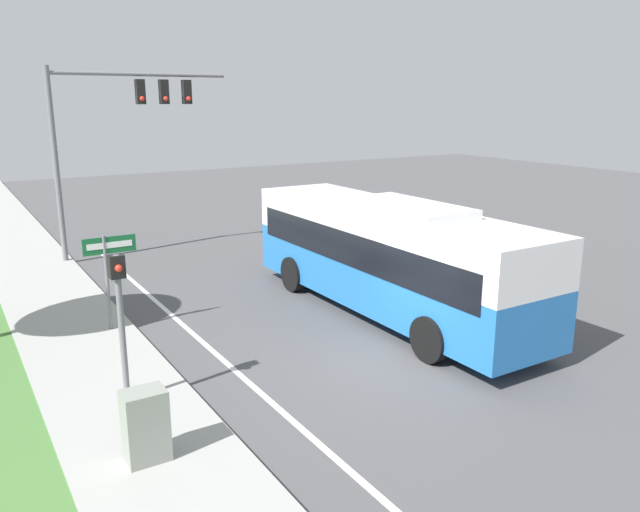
% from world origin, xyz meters
% --- Properties ---
extents(ground_plane, '(80.00, 80.00, 0.00)m').
position_xyz_m(ground_plane, '(0.00, 0.00, 0.00)').
color(ground_plane, '#4C4C4F').
extents(sidewalk, '(2.80, 80.00, 0.12)m').
position_xyz_m(sidewalk, '(-6.20, 0.00, 0.06)').
color(sidewalk, '#9E9E99').
rests_on(sidewalk, ground_plane).
extents(lane_divider_near, '(0.14, 30.00, 0.01)m').
position_xyz_m(lane_divider_near, '(-3.60, 0.00, 0.00)').
color(lane_divider_near, silver).
rests_on(lane_divider_near, ground_plane).
extents(bus, '(2.71, 10.31, 3.25)m').
position_xyz_m(bus, '(1.62, 2.76, 1.77)').
color(bus, '#236BB7').
rests_on(bus, ground_plane).
extents(signal_gantry, '(6.60, 0.41, 6.99)m').
position_xyz_m(signal_gantry, '(-2.85, 13.30, 5.13)').
color(signal_gantry, slate).
rests_on(signal_gantry, ground_plane).
extents(pedestrian_signal, '(0.28, 0.34, 3.07)m').
position_xyz_m(pedestrian_signal, '(-6.07, 1.06, 2.09)').
color(pedestrian_signal, slate).
rests_on(pedestrian_signal, ground_plane).
extents(street_sign, '(1.31, 0.08, 2.59)m').
position_xyz_m(street_sign, '(-5.30, 5.26, 1.83)').
color(street_sign, slate).
rests_on(street_sign, ground_plane).
extents(utility_cabinet, '(0.69, 0.51, 1.22)m').
position_xyz_m(utility_cabinet, '(-6.34, -1.19, 0.73)').
color(utility_cabinet, gray).
rests_on(utility_cabinet, sidewalk).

